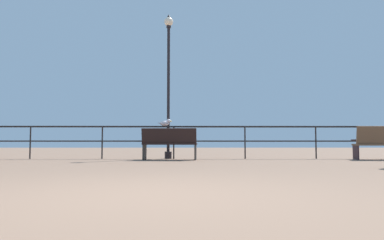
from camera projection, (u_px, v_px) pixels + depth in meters
name	position (u px, v px, depth m)	size (l,w,h in m)	color
ground_plane	(143.00, 195.00, 3.44)	(60.00, 60.00, 0.00)	#82634F
pier_railing	(174.00, 134.00, 11.02)	(22.19, 0.05, 1.02)	black
bench_near_left	(170.00, 142.00, 10.31)	(1.62, 0.75, 0.92)	black
bench_near_right	(381.00, 142.00, 10.38)	(1.52, 0.67, 0.99)	brown
lamppost_center	(168.00, 73.00, 11.29)	(0.29, 0.29, 4.62)	black
seagull_on_rail	(165.00, 123.00, 11.04)	(0.45, 0.19, 0.21)	white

